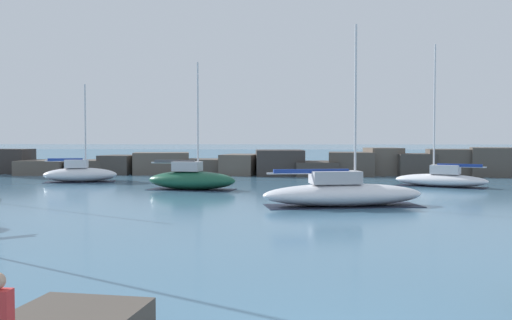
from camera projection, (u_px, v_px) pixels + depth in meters
open_sea_beyond at (296, 155)px, 113.42m from camera, size 400.00×116.00×0.01m
breakwater_jetty at (332, 164)px, 53.26m from camera, size 69.77×7.02×2.58m
sailboat_moored_1 at (441, 179)px, 40.49m from camera, size 6.69×4.75×10.10m
sailboat_moored_3 at (80, 174)px, 44.77m from camera, size 5.95×3.30×7.68m
sailboat_moored_4 at (191, 179)px, 38.20m from camera, size 6.33×3.17×8.50m
sailboat_moored_5 at (342, 193)px, 29.00m from camera, size 8.62×4.08×9.21m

